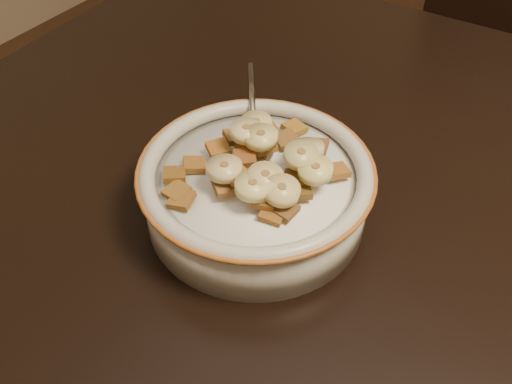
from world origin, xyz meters
The scene contains 38 objects.
chair centered at (-0.13, 0.50, 0.50)m, with size 0.44×0.44×0.99m, color black.
cereal_bowl centered at (-0.26, -0.05, 0.78)m, with size 0.21×0.21×0.05m, color silver.
milk centered at (-0.26, -0.05, 0.80)m, with size 0.17×0.17×0.00m, color white.
spoon centered at (-0.28, -0.03, 0.80)m, with size 0.04×0.05×0.01m, color #B2B2B2.
cereal_square_0 centered at (-0.29, -0.12, 0.81)m, with size 0.02×0.02×0.01m, color #8F5921.
cereal_square_1 centered at (-0.30, 0.00, 0.81)m, with size 0.02×0.02×0.01m, color brown.
cereal_square_2 centered at (-0.30, -0.11, 0.81)m, with size 0.02×0.02×0.01m, color brown.
cereal_square_3 centered at (-0.29, 0.01, 0.81)m, with size 0.02×0.02×0.01m, color olive.
cereal_square_4 centered at (-0.23, 0.01, 0.80)m, with size 0.02×0.02×0.01m, color brown.
cereal_square_5 centered at (-0.27, -0.06, 0.82)m, with size 0.02×0.02×0.01m, color #623512.
cereal_square_6 centered at (-0.21, -0.08, 0.81)m, with size 0.02×0.02×0.01m, color brown.
cereal_square_7 centered at (-0.26, -0.08, 0.82)m, with size 0.02×0.02×0.01m, color #9D631E.
cereal_square_8 centered at (-0.26, 0.00, 0.81)m, with size 0.02×0.02×0.01m, color brown.
cereal_square_9 centered at (-0.31, -0.08, 0.81)m, with size 0.02×0.02×0.01m, color brown.
cereal_square_10 centered at (-0.22, -0.09, 0.81)m, with size 0.02×0.02×0.01m, color brown.
cereal_square_11 centered at (-0.19, -0.01, 0.81)m, with size 0.02×0.02×0.01m, color olive.
cereal_square_12 centered at (-0.23, -0.09, 0.82)m, with size 0.02×0.02×0.01m, color brown.
cereal_square_13 centered at (-0.26, 0.02, 0.81)m, with size 0.02×0.02×0.01m, color olive.
cereal_square_14 centered at (-0.26, -0.03, 0.82)m, with size 0.02×0.02×0.01m, color #9A6621.
cereal_square_15 centered at (-0.22, -0.03, 0.81)m, with size 0.02×0.02×0.01m, color olive.
cereal_square_16 centered at (-0.22, -0.05, 0.81)m, with size 0.02×0.02×0.01m, color brown.
cereal_square_17 centered at (-0.28, -0.03, 0.81)m, with size 0.02×0.02×0.01m, color #956118.
cereal_square_18 centered at (-0.21, -0.06, 0.81)m, with size 0.02×0.02×0.01m, color brown.
cereal_square_19 centered at (-0.26, -0.09, 0.81)m, with size 0.02×0.02×0.01m, color brown.
cereal_square_20 centered at (-0.30, -0.03, 0.81)m, with size 0.02×0.02×0.01m, color brown.
cereal_square_21 centered at (-0.30, -0.05, 0.81)m, with size 0.02×0.02×0.01m, color #955622.
cereal_square_22 centered at (-0.31, -0.10, 0.81)m, with size 0.02×0.02×0.01m, color brown.
banana_slice_0 centered at (-0.27, -0.08, 0.83)m, with size 0.03×0.03×0.01m, color #CCC081.
banana_slice_1 centered at (-0.24, -0.09, 0.83)m, with size 0.03×0.03×0.01m, color #CDBE7A.
banana_slice_2 centered at (-0.22, -0.03, 0.83)m, with size 0.03×0.03×0.01m, color #D0C576.
banana_slice_3 centered at (-0.23, -0.02, 0.82)m, with size 0.03×0.03×0.01m, color tan.
banana_slice_4 centered at (-0.28, -0.02, 0.83)m, with size 0.03×0.03×0.01m, color #E4C37E.
banana_slice_5 centered at (-0.28, -0.04, 0.84)m, with size 0.03×0.03×0.01m, color #C9B383.
banana_slice_6 centered at (-0.23, -0.07, 0.83)m, with size 0.03×0.03×0.01m, color #F6E7A4.
banana_slice_7 centered at (-0.21, -0.08, 0.82)m, with size 0.03×0.03×0.01m, color #FFE489.
banana_slice_8 centered at (-0.20, -0.04, 0.83)m, with size 0.03×0.03×0.01m, color #FEF08B.
banana_slice_9 centered at (-0.23, -0.08, 0.82)m, with size 0.03×0.03×0.01m, color beige.
banana_slice_10 centered at (-0.26, -0.04, 0.84)m, with size 0.03×0.03×0.01m, color beige.
Camera 1 is at (-0.04, -0.37, 1.16)m, focal length 40.00 mm.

